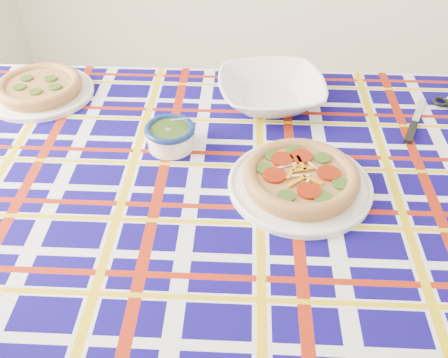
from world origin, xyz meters
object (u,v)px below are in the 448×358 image
(serving_bowl, at_px, (271,91))
(dining_table, at_px, (227,204))
(main_focaccia_plate, at_px, (301,177))
(pesto_bowl, at_px, (170,134))

(serving_bowl, bearing_deg, dining_table, -94.37)
(dining_table, distance_m, main_focaccia_plate, 0.22)
(pesto_bowl, relative_size, serving_bowl, 0.43)
(main_focaccia_plate, xyz_separation_m, serving_bowl, (-0.15, 0.36, 0.00))
(main_focaccia_plate, height_order, serving_bowl, serving_bowl)
(main_focaccia_plate, relative_size, serving_bowl, 1.14)
(pesto_bowl, bearing_deg, main_focaccia_plate, -11.30)
(dining_table, xyz_separation_m, pesto_bowl, (-0.18, 0.09, 0.13))
(dining_table, bearing_deg, serving_bowl, 72.40)
(dining_table, bearing_deg, main_focaccia_plate, -8.44)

